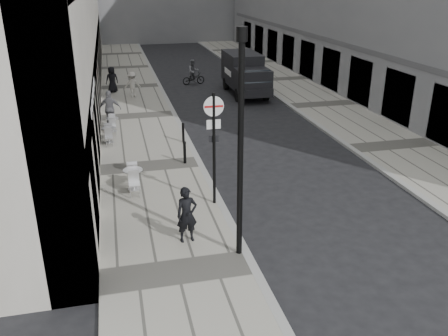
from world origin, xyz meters
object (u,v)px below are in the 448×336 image
at_px(walking_man, 187,215).
at_px(sign_post, 214,135).
at_px(lamppost, 241,137).
at_px(panel_van, 245,72).
at_px(cyclist, 193,75).

height_order(walking_man, sign_post, sign_post).
xyz_separation_m(walking_man, lamppost, (1.29, -0.98, 2.55)).
relative_size(walking_man, sign_post, 0.44).
xyz_separation_m(panel_van, cyclist, (-2.75, 3.73, -0.77)).
relative_size(walking_man, cyclist, 0.95).
xyz_separation_m(walking_man, sign_post, (1.29, 2.24, 1.60)).
relative_size(lamppost, panel_van, 1.10).
bearing_deg(lamppost, sign_post, 90.00).
bearing_deg(sign_post, panel_van, 71.03).
height_order(sign_post, lamppost, lamppost).
bearing_deg(walking_man, sign_post, 53.33).
relative_size(sign_post, panel_van, 0.68).
bearing_deg(sign_post, walking_man, -119.75).
xyz_separation_m(walking_man, panel_van, (6.72, 17.85, 0.51)).
xyz_separation_m(sign_post, lamppost, (-0.00, -3.22, 0.95)).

